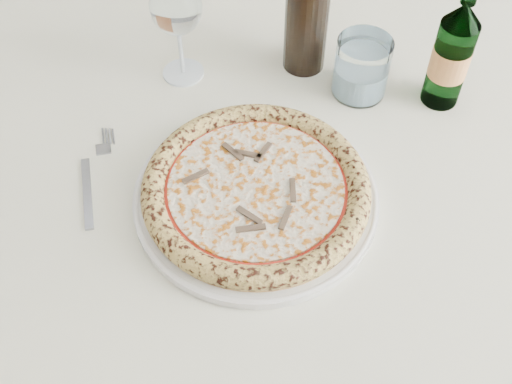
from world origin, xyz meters
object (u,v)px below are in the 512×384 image
plate (256,197)px  pizza (256,189)px  wine_glass (176,9)px  tumbler (361,70)px  dining_table (264,185)px  wine_bottle (308,3)px  beer_bottle (452,54)px

plate → pizza: pizza is taller
wine_glass → tumbler: 0.30m
dining_table → wine_bottle: bearing=78.0°
plate → beer_bottle: (0.27, 0.24, 0.08)m
wine_glass → tumbler: wine_glass is taller
pizza → wine_bottle: wine_bottle is taller
dining_table → wine_bottle: 0.29m
dining_table → wine_bottle: (0.04, 0.20, 0.21)m
plate → wine_bottle: bearing=81.9°
dining_table → plate: size_ratio=4.38×
plate → beer_bottle: bearing=42.3°
plate → pizza: (-0.00, -0.00, 0.02)m
beer_bottle → wine_glass: bearing=179.0°
pizza → wine_glass: (-0.15, 0.25, 0.10)m
dining_table → pizza: pizza is taller
tumbler → beer_bottle: (0.13, -0.00, 0.05)m
tumbler → wine_bottle: (-0.09, 0.05, 0.08)m
pizza → wine_bottle: (0.04, 0.30, 0.10)m
beer_bottle → plate: bearing=-137.7°
dining_table → pizza: size_ratio=4.74×
tumbler → dining_table: bearing=-133.0°
tumbler → wine_bottle: bearing=150.3°
wine_glass → beer_bottle: (0.42, -0.01, -0.04)m
pizza → wine_glass: size_ratio=1.77×
wine_bottle → tumbler: bearing=-29.7°
beer_bottle → dining_table: bearing=-151.8°
tumbler → plate: bearing=-119.0°
pizza → beer_bottle: beer_bottle is taller
dining_table → beer_bottle: beer_bottle is taller
tumbler → beer_bottle: beer_bottle is taller
dining_table → tumbler: (0.14, 0.15, 0.13)m
beer_bottle → wine_bottle: size_ratio=0.80×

